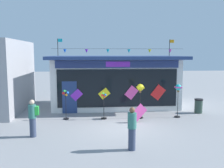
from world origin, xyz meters
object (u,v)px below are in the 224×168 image
object	(u,v)px
person_near_camera	(132,128)
trash_bin	(198,106)
kite_shop_building	(115,81)
person_mid_plaza	(33,117)
display_kite_on_ground	(138,113)
wind_spinner_center_left	(140,91)
wind_spinner_far_left	(66,100)
wind_spinner_center_right	(178,91)
wind_spinner_left	(104,105)

from	to	relation	value
person_near_camera	trash_bin	world-z (taller)	person_near_camera
kite_shop_building	person_mid_plaza	size ratio (longest dim) A/B	5.21
kite_shop_building	display_kite_on_ground	distance (m)	4.76
wind_spinner_center_left	display_kite_on_ground	distance (m)	1.44
person_mid_plaza	display_kite_on_ground	xyz separation A→B (m)	(5.09, 1.88, -0.38)
kite_shop_building	person_mid_plaza	xyz separation A→B (m)	(-4.24, -6.39, -0.90)
wind_spinner_far_left	display_kite_on_ground	size ratio (longest dim) A/B	1.80
kite_shop_building	wind_spinner_far_left	world-z (taller)	kite_shop_building
kite_shop_building	wind_spinner_center_left	distance (m)	3.79
wind_spinner_center_right	trash_bin	bearing A→B (deg)	28.91
wind_spinner_far_left	display_kite_on_ground	distance (m)	4.09
kite_shop_building	display_kite_on_ground	bearing A→B (deg)	-79.44
wind_spinner_center_left	wind_spinner_center_right	size ratio (longest dim) A/B	1.02
person_mid_plaza	trash_bin	distance (m)	9.98
trash_bin	display_kite_on_ground	size ratio (longest dim) A/B	0.95
person_near_camera	person_mid_plaza	world-z (taller)	same
wind_spinner_center_left	trash_bin	xyz separation A→B (m)	(3.89, 0.93, -1.15)
wind_spinner_far_left	trash_bin	world-z (taller)	wind_spinner_far_left
display_kite_on_ground	wind_spinner_far_left	bearing A→B (deg)	166.13
wind_spinner_left	display_kite_on_ground	size ratio (longest dim) A/B	1.63
wind_spinner_left	person_mid_plaza	distance (m)	4.28
wind_spinner_far_left	person_mid_plaza	xyz separation A→B (m)	(-1.15, -2.85, -0.22)
wind_spinner_left	person_mid_plaza	size ratio (longest dim) A/B	0.91
wind_spinner_center_left	wind_spinner_center_right	distance (m)	2.21
wind_spinner_far_left	wind_spinner_center_left	size ratio (longest dim) A/B	0.85
wind_spinner_center_right	person_near_camera	size ratio (longest dim) A/B	1.16
wind_spinner_left	person_near_camera	world-z (taller)	person_near_camera
wind_spinner_center_right	person_mid_plaza	distance (m)	8.10
wind_spinner_center_left	person_mid_plaza	world-z (taller)	wind_spinner_center_left
wind_spinner_far_left	person_near_camera	bearing A→B (deg)	-57.89
kite_shop_building	wind_spinner_center_right	size ratio (longest dim) A/B	4.50
wind_spinner_center_left	display_kite_on_ground	size ratio (longest dim) A/B	2.10
trash_bin	wind_spinner_center_right	bearing A→B (deg)	-151.09
wind_spinner_far_left	trash_bin	xyz separation A→B (m)	(8.10, 0.85, -0.66)
wind_spinner_left	person_mid_plaza	xyz separation A→B (m)	(-3.29, -2.74, 0.05)
kite_shop_building	wind_spinner_center_left	world-z (taller)	kite_shop_building
trash_bin	display_kite_on_ground	world-z (taller)	display_kite_on_ground
wind_spinner_far_left	kite_shop_building	bearing A→B (deg)	48.87
person_mid_plaza	kite_shop_building	bearing A→B (deg)	140.76
kite_shop_building	display_kite_on_ground	world-z (taller)	kite_shop_building
wind_spinner_far_left	person_mid_plaza	size ratio (longest dim) A/B	1.01
wind_spinner_center_left	wind_spinner_center_right	bearing A→B (deg)	0.20
wind_spinner_left	trash_bin	bearing A→B (deg)	9.17
person_mid_plaza	wind_spinner_far_left	bearing A→B (deg)	152.33
trash_bin	display_kite_on_ground	distance (m)	4.55
kite_shop_building	wind_spinner_left	distance (m)	3.89
wind_spinner_far_left	person_mid_plaza	distance (m)	3.09
wind_spinner_left	display_kite_on_ground	world-z (taller)	wind_spinner_left
wind_spinner_left	wind_spinner_center_left	size ratio (longest dim) A/B	0.78
kite_shop_building	wind_spinner_left	bearing A→B (deg)	-104.71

